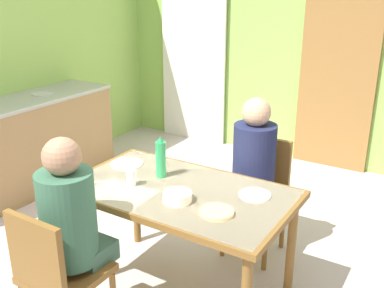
{
  "coord_description": "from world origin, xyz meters",
  "views": [
    {
      "loc": [
        1.82,
        -2.21,
        1.95
      ],
      "look_at": [
        0.44,
        0.0,
        1.0
      ],
      "focal_mm": 41.79,
      "sensor_mm": 36.0,
      "label": 1
    }
  ],
  "objects_px": {
    "chair_far_diner": "(259,189)",
    "serving_bowl_center": "(177,197)",
    "person_near_diner": "(70,215)",
    "chair_near_diner": "(56,273)",
    "water_bottle_green_near": "(161,158)",
    "kitchen_counter": "(24,145)",
    "person_far_diner": "(253,159)",
    "dining_table": "(179,201)"
  },
  "relations": [
    {
      "from": "chair_near_diner",
      "to": "serving_bowl_center",
      "type": "distance_m",
      "value": 0.77
    },
    {
      "from": "chair_far_diner",
      "to": "water_bottle_green_near",
      "type": "relative_size",
      "value": 3.17
    },
    {
      "from": "person_near_diner",
      "to": "person_far_diner",
      "type": "xyz_separation_m",
      "value": [
        0.5,
        1.24,
        0.0
      ]
    },
    {
      "from": "water_bottle_green_near",
      "to": "kitchen_counter",
      "type": "bearing_deg",
      "value": 167.13
    },
    {
      "from": "dining_table",
      "to": "person_far_diner",
      "type": "height_order",
      "value": "person_far_diner"
    },
    {
      "from": "person_far_diner",
      "to": "chair_far_diner",
      "type": "bearing_deg",
      "value": -90.0
    },
    {
      "from": "chair_far_diner",
      "to": "person_near_diner",
      "type": "distance_m",
      "value": 1.49
    },
    {
      "from": "kitchen_counter",
      "to": "water_bottle_green_near",
      "type": "relative_size",
      "value": 6.95
    },
    {
      "from": "kitchen_counter",
      "to": "water_bottle_green_near",
      "type": "distance_m",
      "value": 2.07
    },
    {
      "from": "kitchen_counter",
      "to": "dining_table",
      "type": "bearing_deg",
      "value": -14.22
    },
    {
      "from": "kitchen_counter",
      "to": "person_far_diner",
      "type": "bearing_deg",
      "value": 1.65
    },
    {
      "from": "kitchen_counter",
      "to": "serving_bowl_center",
      "type": "distance_m",
      "value": 2.38
    },
    {
      "from": "chair_near_diner",
      "to": "dining_table",
      "type": "bearing_deg",
      "value": 69.2
    },
    {
      "from": "person_near_diner",
      "to": "chair_near_diner",
      "type": "bearing_deg",
      "value": -90.0
    },
    {
      "from": "kitchen_counter",
      "to": "person_near_diner",
      "type": "height_order",
      "value": "person_near_diner"
    },
    {
      "from": "chair_near_diner",
      "to": "chair_far_diner",
      "type": "relative_size",
      "value": 1.0
    },
    {
      "from": "dining_table",
      "to": "person_far_diner",
      "type": "bearing_deg",
      "value": 71.14
    },
    {
      "from": "chair_far_diner",
      "to": "water_bottle_green_near",
      "type": "height_order",
      "value": "water_bottle_green_near"
    },
    {
      "from": "dining_table",
      "to": "kitchen_counter",
      "type": "bearing_deg",
      "value": 165.78
    },
    {
      "from": "chair_far_diner",
      "to": "person_far_diner",
      "type": "relative_size",
      "value": 1.13
    },
    {
      "from": "kitchen_counter",
      "to": "water_bottle_green_near",
      "type": "xyz_separation_m",
      "value": [
        1.97,
        -0.45,
        0.43
      ]
    },
    {
      "from": "chair_far_diner",
      "to": "person_far_diner",
      "type": "xyz_separation_m",
      "value": [
        0.0,
        -0.14,
        0.28
      ]
    },
    {
      "from": "chair_near_diner",
      "to": "serving_bowl_center",
      "type": "bearing_deg",
      "value": 59.67
    },
    {
      "from": "chair_near_diner",
      "to": "water_bottle_green_near",
      "type": "distance_m",
      "value": 0.94
    },
    {
      "from": "serving_bowl_center",
      "to": "water_bottle_green_near",
      "type": "bearing_deg",
      "value": 140.37
    },
    {
      "from": "kitchen_counter",
      "to": "serving_bowl_center",
      "type": "bearing_deg",
      "value": -16.92
    },
    {
      "from": "kitchen_counter",
      "to": "chair_near_diner",
      "type": "distance_m",
      "value": 2.3
    },
    {
      "from": "dining_table",
      "to": "water_bottle_green_near",
      "type": "distance_m",
      "value": 0.31
    },
    {
      "from": "dining_table",
      "to": "chair_far_diner",
      "type": "bearing_deg",
      "value": 74.35
    },
    {
      "from": "dining_table",
      "to": "chair_far_diner",
      "type": "height_order",
      "value": "chair_far_diner"
    },
    {
      "from": "kitchen_counter",
      "to": "person_far_diner",
      "type": "height_order",
      "value": "person_far_diner"
    },
    {
      "from": "chair_far_diner",
      "to": "person_far_diner",
      "type": "bearing_deg",
      "value": 90.0
    },
    {
      "from": "person_far_diner",
      "to": "serving_bowl_center",
      "type": "distance_m",
      "value": 0.77
    },
    {
      "from": "chair_far_diner",
      "to": "serving_bowl_center",
      "type": "relative_size",
      "value": 5.12
    },
    {
      "from": "chair_near_diner",
      "to": "chair_far_diner",
      "type": "height_order",
      "value": "same"
    },
    {
      "from": "person_near_diner",
      "to": "person_far_diner",
      "type": "height_order",
      "value": "same"
    },
    {
      "from": "dining_table",
      "to": "water_bottle_green_near",
      "type": "xyz_separation_m",
      "value": [
        -0.21,
        0.1,
        0.21
      ]
    },
    {
      "from": "kitchen_counter",
      "to": "serving_bowl_center",
      "type": "height_order",
      "value": "kitchen_counter"
    },
    {
      "from": "dining_table",
      "to": "water_bottle_green_near",
      "type": "height_order",
      "value": "water_bottle_green_near"
    },
    {
      "from": "person_far_diner",
      "to": "serving_bowl_center",
      "type": "bearing_deg",
      "value": 79.85
    },
    {
      "from": "person_far_diner",
      "to": "serving_bowl_center",
      "type": "relative_size",
      "value": 4.53
    },
    {
      "from": "kitchen_counter",
      "to": "water_bottle_green_near",
      "type": "bearing_deg",
      "value": -12.87
    }
  ]
}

